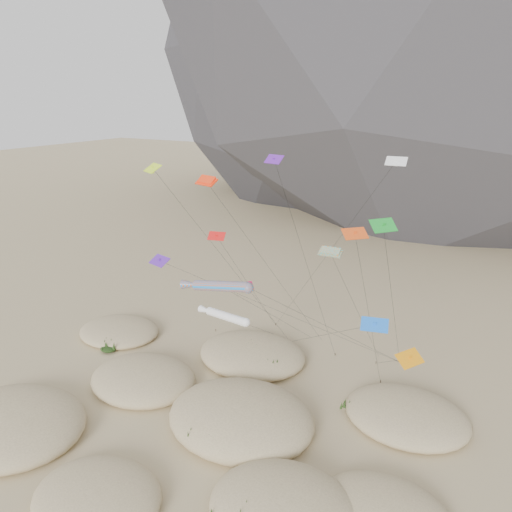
# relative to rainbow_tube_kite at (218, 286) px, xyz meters

# --- Properties ---
(ground) EXTENTS (500.00, 500.00, 0.00)m
(ground) POSITION_rel_rainbow_tube_kite_xyz_m (1.80, -7.07, -13.49)
(ground) COLOR #CCB789
(ground) RESTS_ON ground
(dunes) EXTENTS (51.12, 36.31, 4.10)m
(dunes) POSITION_rel_rainbow_tube_kite_xyz_m (-0.44, -3.20, -12.77)
(dunes) COLOR #CCB789
(dunes) RESTS_ON ground
(dune_grass) EXTENTS (42.20, 30.38, 1.48)m
(dune_grass) POSITION_rel_rainbow_tube_kite_xyz_m (1.32, -4.20, -12.66)
(dune_grass) COLOR black
(dune_grass) RESTS_ON ground
(kite_stakes) EXTENTS (24.38, 7.34, 0.30)m
(kite_stakes) POSITION_rel_rainbow_tube_kite_xyz_m (4.03, 16.11, -13.34)
(kite_stakes) COLOR #3F2D1E
(kite_stakes) RESTS_ON ground
(rainbow_tube_kite) EXTENTS (7.69, 19.99, 14.36)m
(rainbow_tube_kite) POSITION_rel_rainbow_tube_kite_xyz_m (0.00, 0.00, 0.00)
(rainbow_tube_kite) COLOR #D85316
(rainbow_tube_kite) RESTS_ON ground
(white_tube_kite) EXTENTS (6.82, 18.09, 11.16)m
(white_tube_kite) POSITION_rel_rainbow_tube_kite_xyz_m (0.65, -0.01, -3.03)
(white_tube_kite) COLOR white
(white_tube_kite) RESTS_ON ground
(orange_parafoil) EXTENTS (10.87, 13.07, 22.86)m
(orange_parafoil) POSITION_rel_rainbow_tube_kite_xyz_m (-5.60, 6.72, 8.62)
(orange_parafoil) COLOR #FF320D
(orange_parafoil) RESTS_ON ground
(multi_parafoil) EXTENTS (3.84, 12.20, 17.00)m
(multi_parafoil) POSITION_rel_rainbow_tube_kite_xyz_m (8.86, 6.70, 2.88)
(multi_parafoil) COLOR orange
(multi_parafoil) RESTS_ON ground
(delta_kites) EXTENTS (31.98, 21.34, 25.65)m
(delta_kites) POSITION_rel_rainbow_tube_kite_xyz_m (5.72, 4.21, 3.51)
(delta_kites) COLOR #D1FF1A
(delta_kites) RESTS_ON ground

